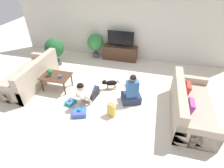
{
  "coord_description": "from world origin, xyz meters",
  "views": [
    {
      "loc": [
        1.27,
        -3.91,
        3.34
      ],
      "look_at": [
        0.29,
        -0.01,
        0.45
      ],
      "focal_mm": 28.0,
      "sensor_mm": 36.0,
      "label": 1
    }
  ],
  "objects_px": {
    "potted_plant_corner_left": "(55,49)",
    "tabletop_plant": "(50,72)",
    "tv": "(121,40)",
    "dog": "(110,83)",
    "tv_console": "(120,53)",
    "mug": "(60,76)",
    "sofa_left": "(31,76)",
    "coffee_table": "(56,77)",
    "potted_plant_back_left": "(95,43)",
    "sofa_right": "(189,107)",
    "gift_box_a": "(80,112)",
    "gift_box_b": "(71,102)",
    "person_kneeling": "(87,91)",
    "person_sitting": "(132,93)",
    "gift_bag_a": "(111,110)"
  },
  "relations": [
    {
      "from": "person_sitting",
      "to": "gift_box_a",
      "type": "xyz_separation_m",
      "value": [
        -1.23,
        -0.83,
        -0.26
      ]
    },
    {
      "from": "dog",
      "to": "tv_console",
      "type": "bearing_deg",
      "value": 162.29
    },
    {
      "from": "coffee_table",
      "to": "potted_plant_back_left",
      "type": "xyz_separation_m",
      "value": [
        0.47,
        2.35,
        0.22
      ]
    },
    {
      "from": "potted_plant_back_left",
      "to": "person_kneeling",
      "type": "bearing_deg",
      "value": -76.22
    },
    {
      "from": "sofa_right",
      "to": "tabletop_plant",
      "type": "height_order",
      "value": "sofa_right"
    },
    {
      "from": "potted_plant_corner_left",
      "to": "gift_box_b",
      "type": "bearing_deg",
      "value": -53.28
    },
    {
      "from": "sofa_left",
      "to": "tv",
      "type": "height_order",
      "value": "tv"
    },
    {
      "from": "mug",
      "to": "gift_bag_a",
      "type": "bearing_deg",
      "value": -21.15
    },
    {
      "from": "tv",
      "to": "dog",
      "type": "height_order",
      "value": "tv"
    },
    {
      "from": "tv_console",
      "to": "sofa_right",
      "type": "bearing_deg",
      "value": -48.46
    },
    {
      "from": "sofa_right",
      "to": "mug",
      "type": "relative_size",
      "value": 17.06
    },
    {
      "from": "person_sitting",
      "to": "dog",
      "type": "bearing_deg",
      "value": -52.98
    },
    {
      "from": "sofa_left",
      "to": "potted_plant_corner_left",
      "type": "bearing_deg",
      "value": 173.98
    },
    {
      "from": "potted_plant_corner_left",
      "to": "mug",
      "type": "xyz_separation_m",
      "value": [
        0.97,
        -1.45,
        -0.14
      ]
    },
    {
      "from": "coffee_table",
      "to": "gift_bag_a",
      "type": "distance_m",
      "value": 2.08
    },
    {
      "from": "mug",
      "to": "tabletop_plant",
      "type": "height_order",
      "value": "tabletop_plant"
    },
    {
      "from": "coffee_table",
      "to": "tv",
      "type": "relative_size",
      "value": 0.86
    },
    {
      "from": "person_sitting",
      "to": "gift_box_b",
      "type": "distance_m",
      "value": 1.73
    },
    {
      "from": "tv",
      "to": "potted_plant_corner_left",
      "type": "bearing_deg",
      "value": -155.97
    },
    {
      "from": "sofa_left",
      "to": "tv",
      "type": "bearing_deg",
      "value": 134.69
    },
    {
      "from": "mug",
      "to": "potted_plant_corner_left",
      "type": "bearing_deg",
      "value": 123.58
    },
    {
      "from": "dog",
      "to": "gift_box_a",
      "type": "height_order",
      "value": "dog"
    },
    {
      "from": "coffee_table",
      "to": "potted_plant_corner_left",
      "type": "xyz_separation_m",
      "value": [
        -0.77,
        1.39,
        0.24
      ]
    },
    {
      "from": "coffee_table",
      "to": "tv_console",
      "type": "distance_m",
      "value": 2.83
    },
    {
      "from": "tv",
      "to": "tabletop_plant",
      "type": "relative_size",
      "value": 4.53
    },
    {
      "from": "gift_bag_a",
      "to": "sofa_left",
      "type": "bearing_deg",
      "value": 165.19
    },
    {
      "from": "coffee_table",
      "to": "dog",
      "type": "distance_m",
      "value": 1.64
    },
    {
      "from": "gift_box_b",
      "to": "sofa_left",
      "type": "bearing_deg",
      "value": 159.69
    },
    {
      "from": "potted_plant_back_left",
      "to": "dog",
      "type": "height_order",
      "value": "potted_plant_back_left"
    },
    {
      "from": "potted_plant_back_left",
      "to": "dog",
      "type": "xyz_separation_m",
      "value": [
        1.12,
        -1.98,
        -0.41
      ]
    },
    {
      "from": "mug",
      "to": "sofa_right",
      "type": "bearing_deg",
      "value": -2.98
    },
    {
      "from": "sofa_right",
      "to": "potted_plant_corner_left",
      "type": "bearing_deg",
      "value": 70.39
    },
    {
      "from": "coffee_table",
      "to": "potted_plant_back_left",
      "type": "bearing_deg",
      "value": 78.64
    },
    {
      "from": "coffee_table",
      "to": "tv_console",
      "type": "relative_size",
      "value": 0.65
    },
    {
      "from": "tv",
      "to": "person_kneeling",
      "type": "bearing_deg",
      "value": -97.48
    },
    {
      "from": "potted_plant_back_left",
      "to": "gift_box_a",
      "type": "xyz_separation_m",
      "value": [
        0.64,
        -3.26,
        -0.56
      ]
    },
    {
      "from": "sofa_right",
      "to": "tabletop_plant",
      "type": "relative_size",
      "value": 9.18
    },
    {
      "from": "coffee_table",
      "to": "tv_console",
      "type": "bearing_deg",
      "value": 58.11
    },
    {
      "from": "potted_plant_corner_left",
      "to": "tabletop_plant",
      "type": "height_order",
      "value": "potted_plant_corner_left"
    },
    {
      "from": "person_sitting",
      "to": "tabletop_plant",
      "type": "relative_size",
      "value": 4.21
    },
    {
      "from": "mug",
      "to": "sofa_left",
      "type": "bearing_deg",
      "value": 175.82
    },
    {
      "from": "tv",
      "to": "mug",
      "type": "distance_m",
      "value": 2.8
    },
    {
      "from": "coffee_table",
      "to": "potted_plant_back_left",
      "type": "height_order",
      "value": "potted_plant_back_left"
    },
    {
      "from": "potted_plant_back_left",
      "to": "gift_box_a",
      "type": "distance_m",
      "value": 3.37
    },
    {
      "from": "tv",
      "to": "person_sitting",
      "type": "height_order",
      "value": "tv"
    },
    {
      "from": "gift_box_b",
      "to": "dog",
      "type": "bearing_deg",
      "value": 46.77
    },
    {
      "from": "mug",
      "to": "tabletop_plant",
      "type": "relative_size",
      "value": 0.54
    },
    {
      "from": "tv_console",
      "to": "coffee_table",
      "type": "bearing_deg",
      "value": -121.89
    },
    {
      "from": "potted_plant_corner_left",
      "to": "person_kneeling",
      "type": "xyz_separation_m",
      "value": [
        1.9,
        -1.73,
        -0.31
      ]
    },
    {
      "from": "sofa_right",
      "to": "gift_box_a",
      "type": "xyz_separation_m",
      "value": [
        -2.73,
        -0.66,
        -0.23
      ]
    }
  ]
}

